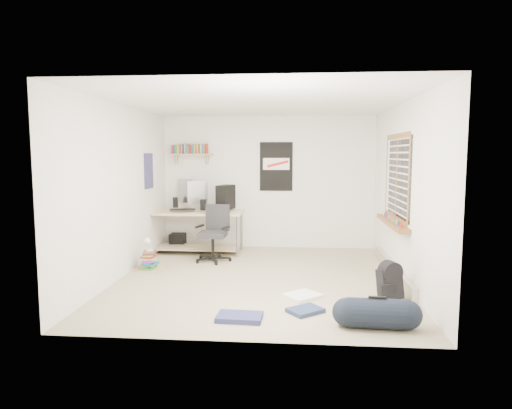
# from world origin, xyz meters

# --- Properties ---
(floor) EXTENTS (4.00, 4.50, 0.01)m
(floor) POSITION_xyz_m (0.00, 0.00, -0.01)
(floor) COLOR gray
(floor) RESTS_ON ground
(ceiling) EXTENTS (4.00, 4.50, 0.01)m
(ceiling) POSITION_xyz_m (0.00, 0.00, 2.50)
(ceiling) COLOR white
(ceiling) RESTS_ON ground
(back_wall) EXTENTS (4.00, 0.01, 2.50)m
(back_wall) POSITION_xyz_m (0.00, 2.25, 1.25)
(back_wall) COLOR silver
(back_wall) RESTS_ON ground
(left_wall) EXTENTS (0.01, 4.50, 2.50)m
(left_wall) POSITION_xyz_m (-2.00, 0.00, 1.25)
(left_wall) COLOR silver
(left_wall) RESTS_ON ground
(right_wall) EXTENTS (0.01, 4.50, 2.50)m
(right_wall) POSITION_xyz_m (2.00, 0.00, 1.25)
(right_wall) COLOR silver
(right_wall) RESTS_ON ground
(desk) EXTENTS (1.89, 1.37, 0.79)m
(desk) POSITION_xyz_m (-1.29, 1.62, 0.36)
(desk) COLOR tan
(desk) RESTS_ON floor
(monitor_left) EXTENTS (0.38, 0.32, 0.44)m
(monitor_left) POSITION_xyz_m (-1.52, 1.94, 1.01)
(monitor_left) COLOR #A6A7AB
(monitor_left) RESTS_ON desk
(monitor_right) EXTENTS (0.38, 0.25, 0.42)m
(monitor_right) POSITION_xyz_m (-1.28, 1.81, 1.00)
(monitor_right) COLOR #99989D
(monitor_right) RESTS_ON desk
(pc_tower) EXTENTS (0.32, 0.46, 0.44)m
(pc_tower) POSITION_xyz_m (-0.74, 1.72, 1.01)
(pc_tower) COLOR black
(pc_tower) RESTS_ON desk
(keyboard) EXTENTS (0.45, 0.21, 0.02)m
(keyboard) POSITION_xyz_m (-1.49, 1.52, 0.80)
(keyboard) COLOR black
(keyboard) RESTS_ON desk
(speaker_left) EXTENTS (0.12, 0.12, 0.19)m
(speaker_left) POSITION_xyz_m (-1.72, 1.90, 0.89)
(speaker_left) COLOR black
(speaker_left) RESTS_ON desk
(speaker_right) EXTENTS (0.10, 0.10, 0.20)m
(speaker_right) POSITION_xyz_m (-1.12, 1.54, 0.89)
(speaker_right) COLOR black
(speaker_right) RESTS_ON desk
(office_chair) EXTENTS (0.76, 0.76, 0.95)m
(office_chair) POSITION_xyz_m (-0.85, 1.00, 0.49)
(office_chair) COLOR #262628
(office_chair) RESTS_ON floor
(wall_shelf) EXTENTS (0.80, 0.22, 0.24)m
(wall_shelf) POSITION_xyz_m (-1.45, 2.14, 1.78)
(wall_shelf) COLOR tan
(wall_shelf) RESTS_ON back_wall
(poster_back_wall) EXTENTS (0.62, 0.03, 0.92)m
(poster_back_wall) POSITION_xyz_m (0.15, 2.23, 1.55)
(poster_back_wall) COLOR black
(poster_back_wall) RESTS_ON back_wall
(poster_left_wall) EXTENTS (0.02, 0.42, 0.60)m
(poster_left_wall) POSITION_xyz_m (-1.99, 1.20, 1.50)
(poster_left_wall) COLOR navy
(poster_left_wall) RESTS_ON left_wall
(window) EXTENTS (0.10, 1.50, 1.26)m
(window) POSITION_xyz_m (1.95, 0.30, 1.45)
(window) COLOR brown
(window) RESTS_ON right_wall
(baseboard_heater) EXTENTS (0.08, 2.50, 0.18)m
(baseboard_heater) POSITION_xyz_m (1.96, 0.30, 0.09)
(baseboard_heater) COLOR #B7B2A8
(baseboard_heater) RESTS_ON floor
(backpack) EXTENTS (0.34, 0.31, 0.37)m
(backpack) POSITION_xyz_m (1.68, -0.83, 0.20)
(backpack) COLOR black
(backpack) RESTS_ON floor
(duffel_bag) EXTENTS (0.33, 0.33, 0.61)m
(duffel_bag) POSITION_xyz_m (1.35, -1.79, 0.14)
(duffel_bag) COLOR black
(duffel_bag) RESTS_ON floor
(tshirt) EXTENTS (0.54, 0.53, 0.04)m
(tshirt) POSITION_xyz_m (0.61, -0.82, 0.02)
(tshirt) COLOR silver
(tshirt) RESTS_ON floor
(jeans_a) EXTENTS (0.50, 0.34, 0.05)m
(jeans_a) POSITION_xyz_m (-0.08, -1.67, 0.03)
(jeans_a) COLOR navy
(jeans_a) RESTS_ON floor
(jeans_b) EXTENTS (0.46, 0.45, 0.05)m
(jeans_b) POSITION_xyz_m (0.63, -1.38, 0.03)
(jeans_b) COLOR #212E4C
(jeans_b) RESTS_ON floor
(book_stack) EXTENTS (0.56, 0.50, 0.32)m
(book_stack) POSITION_xyz_m (-1.75, 0.38, 0.15)
(book_stack) COLOR brown
(book_stack) RESTS_ON floor
(desk_lamp) EXTENTS (0.15, 0.21, 0.19)m
(desk_lamp) POSITION_xyz_m (-1.73, 0.36, 0.38)
(desk_lamp) COLOR silver
(desk_lamp) RESTS_ON book_stack
(subwoofer) EXTENTS (0.27, 0.27, 0.30)m
(subwoofer) POSITION_xyz_m (-1.69, 1.93, 0.14)
(subwoofer) COLOR black
(subwoofer) RESTS_ON floor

